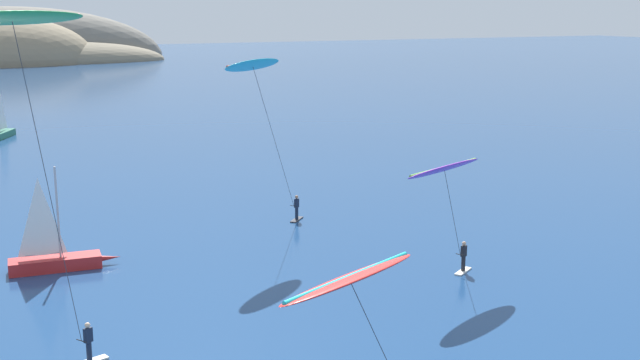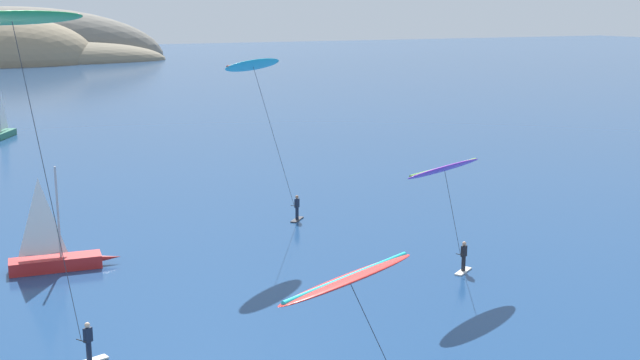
{
  "view_description": "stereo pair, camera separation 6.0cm",
  "coord_description": "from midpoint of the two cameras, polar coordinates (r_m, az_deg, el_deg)",
  "views": [
    {
      "loc": [
        -9.61,
        -10.9,
        13.97
      ],
      "look_at": [
        6.59,
        22.38,
        5.98
      ],
      "focal_mm": 45.0,
      "sensor_mm": 36.0,
      "label": 1
    },
    {
      "loc": [
        -9.56,
        -10.92,
        13.97
      ],
      "look_at": [
        6.59,
        22.38,
        5.98
      ],
      "focal_mm": 45.0,
      "sensor_mm": 36.0,
      "label": 2
    }
  ],
  "objects": [
    {
      "name": "kitesurfer_purple",
      "position": [
        41.06,
        8.92,
        0.28
      ],
      "size": [
        6.22,
        3.45,
        6.41
      ],
      "color": "silver",
      "rests_on": "ground"
    },
    {
      "name": "kitesurfer_green",
      "position": [
        29.94,
        -20.66,
        8.71
      ],
      "size": [
        5.9,
        4.36,
        13.95
      ],
      "color": "silver",
      "rests_on": "ground"
    },
    {
      "name": "sailboat_far",
      "position": [
        94.14,
        -21.83,
        3.16
      ],
      "size": [
        3.54,
        5.73,
        5.7
      ],
      "color": "#23664C",
      "rests_on": "ground"
    },
    {
      "name": "headland_island",
      "position": [
        225.38,
        -21.34,
        7.8
      ],
      "size": [
        86.46,
        41.17,
        28.6
      ],
      "color": "slate",
      "rests_on": "ground"
    },
    {
      "name": "kitesurfer_red",
      "position": [
        23.94,
        2.46,
        -7.77
      ],
      "size": [
        6.95,
        3.75,
        6.51
      ],
      "color": "#2D2D33",
      "rests_on": "ground"
    },
    {
      "name": "kitesurfer_cyan",
      "position": [
        48.43,
        -4.54,
        7.19
      ],
      "size": [
        7.25,
        5.43,
        11.09
      ],
      "color": "#2D2D33",
      "rests_on": "ground"
    },
    {
      "name": "sailboat_near",
      "position": [
        46.02,
        -17.98,
        -5.28
      ],
      "size": [
        5.95,
        1.85,
        5.7
      ],
      "color": "#B22323",
      "rests_on": "ground"
    }
  ]
}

